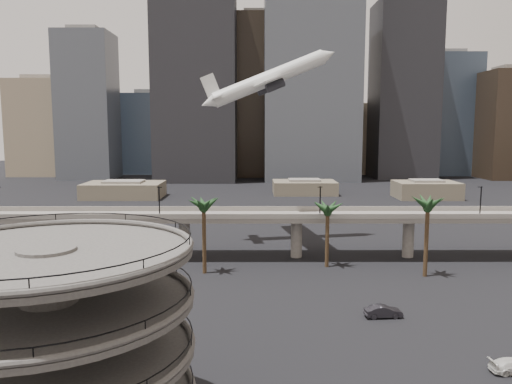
{
  "coord_description": "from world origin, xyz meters",
  "views": [
    {
      "loc": [
        2.76,
        -40.89,
        25.25
      ],
      "look_at": [
        2.97,
        28.0,
        16.4
      ],
      "focal_mm": 35.0,
      "sensor_mm": 36.0,
      "label": 1
    }
  ],
  "objects_px": {
    "overpass": "(240,220)",
    "car_b": "(383,311)",
    "parking_ramp": "(51,329)",
    "car_a": "(151,329)",
    "airborne_jet": "(269,79)"
  },
  "relations": [
    {
      "from": "overpass",
      "to": "car_b",
      "type": "distance_m",
      "value": 38.06
    },
    {
      "from": "parking_ramp",
      "to": "overpass",
      "type": "height_order",
      "value": "parking_ramp"
    },
    {
      "from": "overpass",
      "to": "car_a",
      "type": "height_order",
      "value": "overpass"
    },
    {
      "from": "overpass",
      "to": "car_a",
      "type": "distance_m",
      "value": 39.18
    },
    {
      "from": "overpass",
      "to": "airborne_jet",
      "type": "xyz_separation_m",
      "value": [
        5.84,
        14.86,
        28.43
      ]
    },
    {
      "from": "parking_ramp",
      "to": "car_b",
      "type": "relative_size",
      "value": 4.42
    },
    {
      "from": "overpass",
      "to": "car_b",
      "type": "bearing_deg",
      "value": -57.68
    },
    {
      "from": "parking_ramp",
      "to": "car_b",
      "type": "xyz_separation_m",
      "value": [
        33.05,
        27.31,
        -9.01
      ]
    },
    {
      "from": "overpass",
      "to": "car_b",
      "type": "xyz_separation_m",
      "value": [
        20.05,
        -31.69,
        -6.51
      ]
    },
    {
      "from": "car_a",
      "to": "car_b",
      "type": "height_order",
      "value": "car_b"
    },
    {
      "from": "overpass",
      "to": "airborne_jet",
      "type": "bearing_deg",
      "value": 68.54
    },
    {
      "from": "airborne_jet",
      "to": "parking_ramp",
      "type": "bearing_deg",
      "value": -114.17
    },
    {
      "from": "airborne_jet",
      "to": "car_a",
      "type": "relative_size",
      "value": 7.34
    },
    {
      "from": "airborne_jet",
      "to": "car_b",
      "type": "relative_size",
      "value": 6.15
    },
    {
      "from": "parking_ramp",
      "to": "airborne_jet",
      "type": "relative_size",
      "value": 0.72
    }
  ]
}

